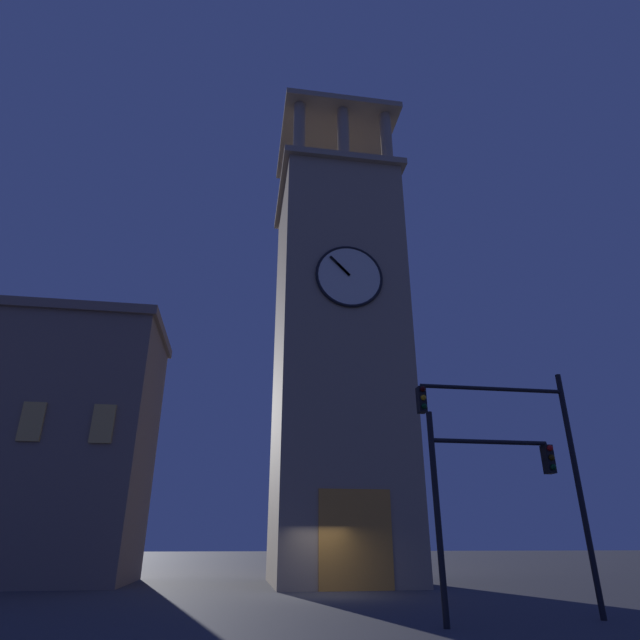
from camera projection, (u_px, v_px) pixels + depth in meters
name	position (u px, v px, depth m)	size (l,w,h in m)	color
ground_plane	(325.00, 595.00, 19.58)	(200.00, 200.00, 0.00)	#424247
clocktower	(337.00, 351.00, 29.22)	(7.20, 8.05, 29.16)	gray
traffic_signal_near	(478.00, 483.00, 13.45)	(3.47, 0.41, 5.10)	black
traffic_signal_mid	(526.00, 446.00, 14.81)	(4.63, 0.41, 6.58)	black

